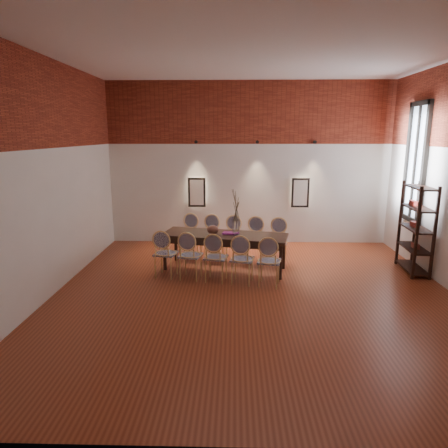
{
  "coord_description": "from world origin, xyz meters",
  "views": [
    {
      "loc": [
        -0.35,
        -6.54,
        2.73
      ],
      "look_at": [
        -0.55,
        0.93,
        1.05
      ],
      "focal_mm": 32.0,
      "sensor_mm": 36.0,
      "label": 1
    }
  ],
  "objects_px": {
    "chair_far_a": "(188,236)",
    "bowl": "(213,230)",
    "chair_near_e": "(269,261)",
    "shelving_rack": "(416,228)",
    "chair_far_d": "(254,240)",
    "vase": "(236,228)",
    "chair_near_d": "(242,259)",
    "chair_far_c": "(232,239)",
    "dining_table": "(225,252)",
    "chair_near_b": "(191,255)",
    "chair_far_b": "(210,238)",
    "book": "(229,233)",
    "chair_near_a": "(166,253)",
    "chair_far_e": "(277,242)",
    "chair_near_c": "(216,257)"
  },
  "relations": [
    {
      "from": "chair_far_c",
      "to": "book",
      "type": "bearing_deg",
      "value": 97.85
    },
    {
      "from": "chair_far_a",
      "to": "chair_far_e",
      "type": "bearing_deg",
      "value": 180.0
    },
    {
      "from": "dining_table",
      "to": "chair_near_b",
      "type": "height_order",
      "value": "chair_near_b"
    },
    {
      "from": "chair_far_c",
      "to": "chair_far_e",
      "type": "bearing_deg",
      "value": 180.0
    },
    {
      "from": "chair_near_d",
      "to": "chair_far_e",
      "type": "xyz_separation_m",
      "value": [
        0.78,
        1.23,
        0.0
      ]
    },
    {
      "from": "dining_table",
      "to": "vase",
      "type": "bearing_deg",
      "value": -0.0
    },
    {
      "from": "chair_near_c",
      "to": "bowl",
      "type": "bearing_deg",
      "value": 110.04
    },
    {
      "from": "chair_far_a",
      "to": "shelving_rack",
      "type": "bearing_deg",
      "value": -178.87
    },
    {
      "from": "chair_near_e",
      "to": "shelving_rack",
      "type": "distance_m",
      "value": 3.14
    },
    {
      "from": "chair_far_a",
      "to": "book",
      "type": "xyz_separation_m",
      "value": [
        0.94,
        -0.86,
        0.3
      ]
    },
    {
      "from": "dining_table",
      "to": "shelving_rack",
      "type": "relative_size",
      "value": 1.4
    },
    {
      "from": "book",
      "to": "shelving_rack",
      "type": "relative_size",
      "value": 0.14
    },
    {
      "from": "vase",
      "to": "chair_far_d",
      "type": "bearing_deg",
      "value": 56.41
    },
    {
      "from": "chair_far_a",
      "to": "vase",
      "type": "relative_size",
      "value": 3.13
    },
    {
      "from": "chair_far_b",
      "to": "shelving_rack",
      "type": "bearing_deg",
      "value": -178.73
    },
    {
      "from": "chair_near_e",
      "to": "chair_far_c",
      "type": "xyz_separation_m",
      "value": [
        -0.7,
        1.55,
        0.0
      ]
    },
    {
      "from": "vase",
      "to": "shelving_rack",
      "type": "height_order",
      "value": "shelving_rack"
    },
    {
      "from": "chair_far_d",
      "to": "dining_table",
      "type": "bearing_deg",
      "value": 53.64
    },
    {
      "from": "chair_far_b",
      "to": "chair_far_c",
      "type": "xyz_separation_m",
      "value": [
        0.49,
        -0.11,
        0.0
      ]
    },
    {
      "from": "chair_far_c",
      "to": "bowl",
      "type": "relative_size",
      "value": 3.92
    },
    {
      "from": "chair_far_c",
      "to": "chair_far_d",
      "type": "relative_size",
      "value": 1.0
    },
    {
      "from": "chair_far_a",
      "to": "chair_far_c",
      "type": "height_order",
      "value": "same"
    },
    {
      "from": "chair_near_b",
      "to": "vase",
      "type": "height_order",
      "value": "vase"
    },
    {
      "from": "chair_near_d",
      "to": "chair_far_e",
      "type": "distance_m",
      "value": 1.46
    },
    {
      "from": "chair_near_d",
      "to": "chair_far_d",
      "type": "relative_size",
      "value": 1.0
    },
    {
      "from": "chair_near_a",
      "to": "chair_near_b",
      "type": "relative_size",
      "value": 1.0
    },
    {
      "from": "chair_near_b",
      "to": "dining_table",
      "type": "bearing_deg",
      "value": 53.64
    },
    {
      "from": "chair_near_d",
      "to": "bowl",
      "type": "height_order",
      "value": "chair_near_d"
    },
    {
      "from": "dining_table",
      "to": "bowl",
      "type": "height_order",
      "value": "bowl"
    },
    {
      "from": "chair_far_a",
      "to": "bowl",
      "type": "xyz_separation_m",
      "value": [
        0.61,
        -0.88,
        0.37
      ]
    },
    {
      "from": "dining_table",
      "to": "chair_far_c",
      "type": "distance_m",
      "value": 0.69
    },
    {
      "from": "chair_far_c",
      "to": "vase",
      "type": "bearing_deg",
      "value": 109.0
    },
    {
      "from": "chair_far_d",
      "to": "shelving_rack",
      "type": "xyz_separation_m",
      "value": [
        3.19,
        -0.59,
        0.43
      ]
    },
    {
      "from": "book",
      "to": "shelving_rack",
      "type": "height_order",
      "value": "shelving_rack"
    },
    {
      "from": "chair_far_d",
      "to": "chair_far_c",
      "type": "bearing_deg",
      "value": -0.0
    },
    {
      "from": "chair_near_e",
      "to": "chair_near_b",
      "type": "bearing_deg",
      "value": 180.0
    },
    {
      "from": "chair_far_c",
      "to": "chair_far_e",
      "type": "relative_size",
      "value": 1.0
    },
    {
      "from": "dining_table",
      "to": "vase",
      "type": "xyz_separation_m",
      "value": [
        0.23,
        -0.05,
        0.53
      ]
    },
    {
      "from": "chair_near_e",
      "to": "chair_far_c",
      "type": "bearing_deg",
      "value": 126.36
    },
    {
      "from": "chair_far_e",
      "to": "book",
      "type": "xyz_separation_m",
      "value": [
        -1.04,
        -0.43,
        0.3
      ]
    },
    {
      "from": "chair_near_d",
      "to": "chair_near_e",
      "type": "distance_m",
      "value": 0.5
    },
    {
      "from": "chair_near_a",
      "to": "bowl",
      "type": "distance_m",
      "value": 1.07
    },
    {
      "from": "chair_far_a",
      "to": "chair_near_d",
      "type": "bearing_deg",
      "value": 137.84
    },
    {
      "from": "chair_near_a",
      "to": "chair_near_e",
      "type": "xyz_separation_m",
      "value": [
        1.97,
        -0.43,
        0.0
      ]
    },
    {
      "from": "book",
      "to": "chair_near_b",
      "type": "bearing_deg",
      "value": -141.27
    },
    {
      "from": "chair_near_d",
      "to": "chair_near_e",
      "type": "xyz_separation_m",
      "value": [
        0.49,
        -0.11,
        0.0
      ]
    },
    {
      "from": "chair_far_e",
      "to": "book",
      "type": "height_order",
      "value": "chair_far_e"
    },
    {
      "from": "chair_far_a",
      "to": "bowl",
      "type": "relative_size",
      "value": 3.92
    },
    {
      "from": "chair_near_e",
      "to": "chair_far_a",
      "type": "xyz_separation_m",
      "value": [
        -1.68,
        1.77,
        0.0
      ]
    },
    {
      "from": "chair_near_b",
      "to": "vase",
      "type": "distance_m",
      "value": 1.1
    }
  ]
}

